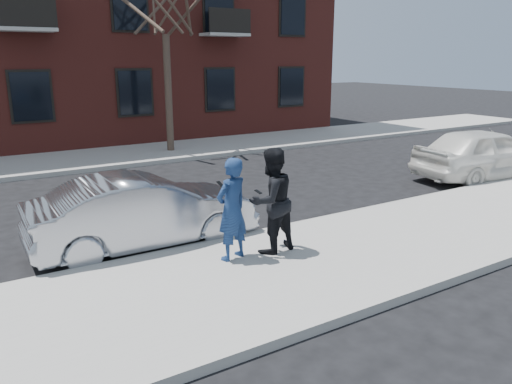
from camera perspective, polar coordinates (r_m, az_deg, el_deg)
ground at (r=7.90m, az=-9.11°, el=-11.76°), size 100.00×100.00×0.00m
near_sidewalk at (r=7.66m, az=-8.38°, el=-12.01°), size 50.00×3.50×0.15m
near_curb at (r=9.19m, az=-12.96°, el=-7.46°), size 50.00×0.10×0.15m
far_sidewalk at (r=18.32m, az=-23.11°, el=2.99°), size 50.00×3.50×0.15m
far_curb at (r=16.58m, az=-22.08°, el=1.92°), size 50.00×0.10×0.15m
silver_sedan at (r=9.76m, az=-12.70°, el=-2.17°), size 4.30×1.55×1.41m
white_car at (r=16.44m, az=24.64°, el=4.04°), size 4.74×2.38×1.55m
man_hoodie at (r=8.50m, az=-2.78°, el=-1.98°), size 0.75×0.60×1.79m
man_peacoat at (r=8.83m, az=1.76°, el=-0.99°), size 1.01×0.84×1.89m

